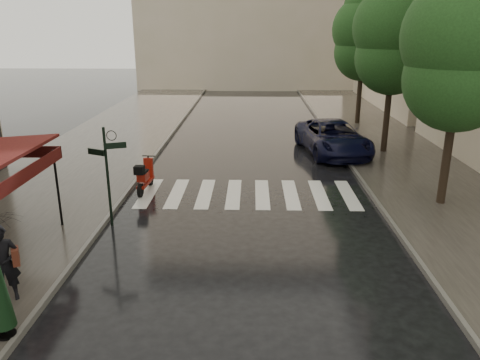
{
  "coord_description": "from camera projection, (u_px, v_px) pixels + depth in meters",
  "views": [
    {
      "loc": [
        3.11,
        -10.2,
        5.85
      ],
      "look_at": [
        2.75,
        3.37,
        1.4
      ],
      "focal_mm": 35.0,
      "sensor_mm": 36.0,
      "label": 1
    }
  ],
  "objects": [
    {
      "name": "parked_car",
      "position": [
        333.0,
        137.0,
        22.52
      ],
      "size": [
        3.45,
        5.99,
        1.57
      ],
      "primitive_type": "imported",
      "rotation": [
        0.0,
        0.0,
        0.15
      ],
      "color": "black",
      "rests_on": "ground"
    },
    {
      "name": "curb_far",
      "position": [
        341.0,
        152.0,
        22.78
      ],
      "size": [
        0.12,
        60.0,
        0.16
      ],
      "primitive_type": "cube",
      "color": "#595651",
      "rests_on": "ground"
    },
    {
      "name": "tree_near",
      "position": [
        463.0,
        45.0,
        14.44
      ],
      "size": [
        3.8,
        3.8,
        7.99
      ],
      "color": "black",
      "rests_on": "sidewalk_far"
    },
    {
      "name": "tree_mid",
      "position": [
        395.0,
        33.0,
        21.0
      ],
      "size": [
        3.8,
        3.8,
        8.34
      ],
      "color": "black",
      "rests_on": "sidewalk_far"
    },
    {
      "name": "sidewalk_near",
      "position": [
        98.0,
        150.0,
        23.08
      ],
      "size": [
        6.0,
        60.0,
        0.12
      ],
      "primitive_type": "cube",
      "color": "#38332D",
      "rests_on": "ground"
    },
    {
      "name": "tree_far",
      "position": [
        364.0,
        34.0,
        27.69
      ],
      "size": [
        3.8,
        3.8,
        8.16
      ],
      "color": "black",
      "rests_on": "sidewalk_far"
    },
    {
      "name": "sidewalk_far",
      "position": [
        399.0,
        152.0,
        22.71
      ],
      "size": [
        5.5,
        60.0,
        0.12
      ],
      "primitive_type": "cube",
      "color": "#38332D",
      "rests_on": "ground"
    },
    {
      "name": "crosswalk",
      "position": [
        248.0,
        194.0,
        17.21
      ],
      "size": [
        7.85,
        3.2,
        0.01
      ],
      "color": "silver",
      "rests_on": "ground"
    },
    {
      "name": "signpost",
      "position": [
        107.0,
        169.0,
        13.9
      ],
      "size": [
        1.17,
        0.29,
        3.1
      ],
      "color": "black",
      "rests_on": "ground"
    },
    {
      "name": "scooter",
      "position": [
        145.0,
        177.0,
        17.29
      ],
      "size": [
        0.51,
        1.84,
        1.21
      ],
      "rotation": [
        0.0,
        0.0,
        -0.07
      ],
      "color": "black",
      "rests_on": "ground"
    },
    {
      "name": "curb_near",
      "position": [
        159.0,
        150.0,
        23.0
      ],
      "size": [
        0.12,
        60.0,
        0.16
      ],
      "primitive_type": "cube",
      "color": "#595651",
      "rests_on": "ground"
    },
    {
      "name": "ground",
      "position": [
        126.0,
        275.0,
        11.59
      ],
      "size": [
        120.0,
        120.0,
        0.0
      ],
      "primitive_type": "plane",
      "color": "black",
      "rests_on": "ground"
    }
  ]
}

